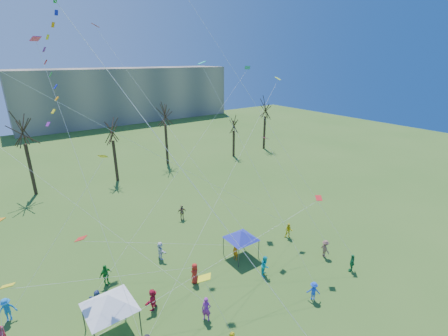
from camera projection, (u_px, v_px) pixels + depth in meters
distant_building at (128, 95)px, 91.74m from camera, size 60.00×14.00×15.00m
bare_tree_row at (113, 132)px, 46.80m from camera, size 67.41×8.74×11.20m
big_box_kite at (57, 60)px, 15.74m from camera, size 5.57×7.44×25.12m
canopy_tent_white at (109, 301)px, 20.37m from camera, size 4.41×4.41×3.31m
canopy_tent_blue at (241, 235)px, 28.88m from camera, size 3.63×3.63×2.72m
festival_crowd at (178, 288)px, 24.25m from camera, size 26.08×18.10×1.86m
small_kites_aloft at (155, 137)px, 22.76m from camera, size 30.90×20.54×34.73m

